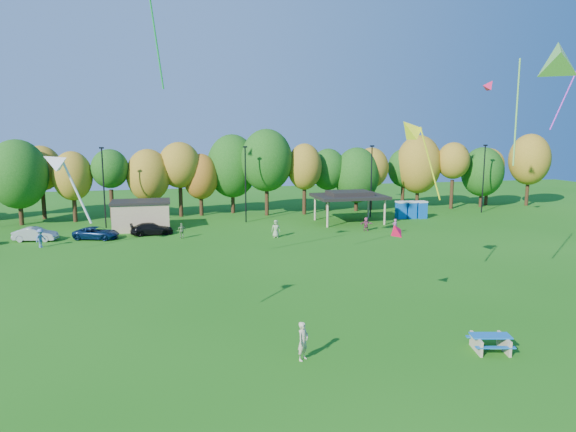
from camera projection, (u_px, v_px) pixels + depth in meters
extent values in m
plane|color=#19600F|center=(339.00, 375.00, 22.87)|extent=(160.00, 160.00, 0.00)
cylinder|color=black|center=(21.00, 210.00, 59.56)|extent=(0.50, 0.50, 3.56)
ellipsoid|color=#144C0F|center=(18.00, 174.00, 58.88)|extent=(6.62, 6.62, 8.00)
cylinder|color=black|center=(44.00, 204.00, 63.80)|extent=(0.50, 0.50, 3.79)
ellipsoid|color=olive|center=(41.00, 168.00, 63.09)|extent=(4.94, 4.94, 5.58)
cylinder|color=black|center=(75.00, 208.00, 61.67)|extent=(0.50, 0.50, 3.34)
ellipsoid|color=olive|center=(73.00, 176.00, 61.04)|extent=(4.61, 4.61, 5.88)
cylinder|color=black|center=(112.00, 205.00, 62.46)|extent=(0.50, 0.50, 3.82)
ellipsoid|color=#144C0F|center=(110.00, 169.00, 61.74)|extent=(4.43, 4.43, 4.73)
cylinder|color=black|center=(150.00, 206.00, 64.14)|extent=(0.50, 0.50, 3.25)
ellipsoid|color=olive|center=(148.00, 175.00, 63.53)|extent=(5.33, 5.33, 6.53)
cylinder|color=black|center=(181.00, 201.00, 65.52)|extent=(0.50, 0.50, 3.96)
ellipsoid|color=olive|center=(180.00, 165.00, 64.77)|extent=(5.31, 5.31, 5.82)
cylinder|color=black|center=(201.00, 204.00, 66.45)|extent=(0.50, 0.50, 3.05)
ellipsoid|color=#995914|center=(201.00, 176.00, 65.87)|extent=(4.54, 4.54, 5.87)
cylinder|color=black|center=(233.00, 199.00, 68.51)|extent=(0.50, 0.50, 3.77)
ellipsoid|color=#144C0F|center=(232.00, 166.00, 67.80)|extent=(6.69, 6.69, 8.35)
cylinder|color=black|center=(267.00, 199.00, 66.52)|extent=(0.50, 0.50, 4.28)
ellipsoid|color=#144C0F|center=(267.00, 160.00, 65.71)|extent=(6.64, 6.64, 8.01)
cylinder|color=black|center=(304.00, 200.00, 67.39)|extent=(0.50, 0.50, 3.76)
ellipsoid|color=olive|center=(305.00, 167.00, 66.68)|extent=(4.49, 4.49, 6.02)
cylinder|color=black|center=(328.00, 199.00, 70.26)|extent=(0.50, 0.50, 3.43)
ellipsoid|color=#144C0F|center=(328.00, 169.00, 69.61)|extent=(4.77, 4.77, 5.63)
cylinder|color=black|center=(356.00, 200.00, 70.35)|extent=(0.50, 0.50, 2.95)
ellipsoid|color=#144C0F|center=(357.00, 175.00, 69.80)|extent=(6.14, 6.14, 7.54)
cylinder|color=black|center=(370.00, 197.00, 71.28)|extent=(0.50, 0.50, 3.52)
ellipsoid|color=olive|center=(371.00, 168.00, 70.61)|extent=(4.78, 4.78, 5.53)
cylinder|color=black|center=(403.00, 195.00, 74.18)|extent=(0.50, 0.50, 3.39)
ellipsoid|color=#144C0F|center=(404.00, 168.00, 73.54)|extent=(4.54, 4.54, 5.46)
cylinder|color=black|center=(417.00, 195.00, 73.30)|extent=(0.50, 0.50, 3.72)
ellipsoid|color=olive|center=(418.00, 164.00, 72.59)|extent=(6.32, 6.32, 8.24)
cylinder|color=black|center=(452.00, 194.00, 72.37)|extent=(0.50, 0.50, 4.06)
ellipsoid|color=olive|center=(453.00, 161.00, 71.60)|extent=(4.50, 4.50, 5.13)
cylinder|color=black|center=(481.00, 196.00, 74.13)|extent=(0.50, 0.50, 3.05)
ellipsoid|color=#144C0F|center=(482.00, 172.00, 73.55)|extent=(5.97, 5.97, 7.05)
cylinder|color=black|center=(486.00, 193.00, 76.01)|extent=(0.50, 0.50, 3.55)
ellipsoid|color=olive|center=(488.00, 165.00, 75.34)|extent=(4.60, 4.60, 4.99)
cylinder|color=black|center=(527.00, 192.00, 75.47)|extent=(0.50, 0.50, 4.07)
ellipsoid|color=olive|center=(530.00, 159.00, 74.70)|extent=(5.83, 5.83, 7.42)
cylinder|color=black|center=(104.00, 188.00, 57.32)|extent=(0.16, 0.16, 9.00)
cube|color=black|center=(101.00, 148.00, 56.60)|extent=(0.50, 0.25, 0.18)
cylinder|color=black|center=(246.00, 185.00, 60.99)|extent=(0.16, 0.16, 9.00)
cube|color=black|center=(245.00, 147.00, 60.27)|extent=(0.50, 0.25, 0.18)
cylinder|color=black|center=(371.00, 182.00, 64.66)|extent=(0.16, 0.16, 9.00)
cube|color=black|center=(372.00, 146.00, 63.93)|extent=(0.50, 0.25, 0.18)
cylinder|color=black|center=(483.00, 179.00, 68.33)|extent=(0.16, 0.16, 9.00)
cube|color=black|center=(485.00, 145.00, 67.60)|extent=(0.50, 0.25, 0.18)
cube|color=tan|center=(141.00, 216.00, 56.81)|extent=(6.00, 4.00, 3.00)
cube|color=black|center=(141.00, 202.00, 56.54)|extent=(6.30, 4.30, 0.25)
cylinder|color=tan|center=(328.00, 214.00, 58.15)|extent=(0.24, 0.24, 3.00)
cylinder|color=tan|center=(385.00, 212.00, 59.75)|extent=(0.24, 0.24, 3.00)
cylinder|color=tan|center=(315.00, 208.00, 62.95)|extent=(0.24, 0.24, 3.00)
cylinder|color=tan|center=(368.00, 206.00, 64.55)|extent=(0.24, 0.24, 3.00)
cube|color=black|center=(349.00, 196.00, 61.08)|extent=(8.20, 6.20, 0.35)
cube|color=black|center=(349.00, 193.00, 61.02)|extent=(5.00, 3.50, 0.45)
cube|color=#0D52B1|center=(401.00, 211.00, 64.18)|extent=(1.10, 1.10, 2.00)
cube|color=silver|center=(401.00, 202.00, 64.00)|extent=(1.15, 1.15, 0.18)
cube|color=#0D52B1|center=(411.00, 210.00, 64.31)|extent=(1.10, 1.10, 2.00)
cube|color=silver|center=(411.00, 202.00, 64.13)|extent=(1.15, 1.15, 0.18)
cube|color=#0D52B1|center=(421.00, 210.00, 64.38)|extent=(1.10, 1.10, 2.00)
cube|color=silver|center=(422.00, 202.00, 64.20)|extent=(1.15, 1.15, 0.18)
cube|color=tan|center=(476.00, 344.00, 25.34)|extent=(0.49, 1.53, 0.77)
cube|color=tan|center=(504.00, 344.00, 25.33)|extent=(0.49, 1.53, 0.77)
cube|color=#145FB1|center=(491.00, 336.00, 25.27)|extent=(2.05, 1.23, 0.06)
cube|color=#145FB1|center=(496.00, 347.00, 24.67)|extent=(1.92, 0.71, 0.05)
cube|color=#145FB1|center=(485.00, 337.00, 25.97)|extent=(1.92, 0.71, 0.05)
imported|color=#C7B795|center=(303.00, 341.00, 24.27)|extent=(0.81, 0.79, 1.87)
imported|color=#A4A4AA|center=(35.00, 234.00, 50.94)|extent=(4.35, 2.20, 1.37)
imported|color=#0B2044|center=(96.00, 233.00, 51.87)|extent=(4.90, 3.39, 1.24)
imported|color=black|center=(152.00, 229.00, 54.03)|extent=(4.53, 2.18, 1.27)
imported|color=#B65597|center=(395.00, 226.00, 54.63)|extent=(0.65, 0.50, 1.59)
imported|color=#8AA671|center=(276.00, 229.00, 52.67)|extent=(0.95, 0.69, 1.81)
imported|color=#923C5D|center=(366.00, 224.00, 56.12)|extent=(1.45, 0.56, 1.53)
imported|color=#648752|center=(182.00, 231.00, 52.17)|extent=(0.97, 0.49, 1.60)
imported|color=#4C6CA8|center=(41.00, 238.00, 48.05)|extent=(1.18, 1.33, 1.78)
cone|color=#E11A48|center=(490.00, 85.00, 51.73)|extent=(1.59, 1.26, 1.45)
cone|color=#F9FF1A|center=(409.00, 129.00, 32.35)|extent=(2.00, 1.57, 1.87)
cylinder|color=#F9FF1A|center=(430.00, 164.00, 32.91)|extent=(1.81, 0.27, 4.73)
cylinder|color=green|center=(154.00, 26.00, 28.22)|extent=(0.88, 2.39, 6.61)
cylinder|color=#CE2BE7|center=(574.00, 78.00, 37.45)|extent=(2.72, 0.99, 7.55)
cone|color=#64BA41|center=(558.00, 55.00, 29.70)|extent=(3.89, 4.08, 3.24)
cylinder|color=#64BA41|center=(517.00, 111.00, 31.55)|extent=(1.55, 2.07, 6.61)
cone|color=silver|center=(52.00, 161.00, 21.96)|extent=(1.19, 0.93, 1.20)
cylinder|color=silver|center=(77.00, 192.00, 22.40)|extent=(1.12, 0.13, 2.85)
cone|color=#EB0D3A|center=(396.00, 230.00, 30.40)|extent=(1.45, 1.37, 1.14)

